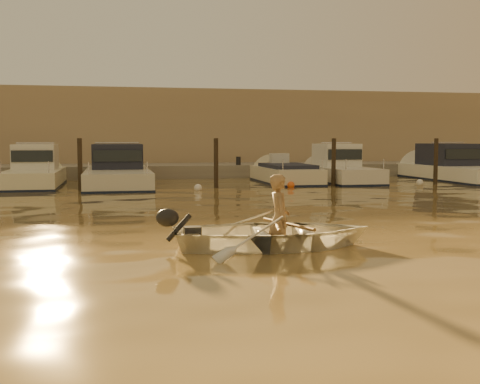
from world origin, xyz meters
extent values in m
plane|color=olive|center=(0.00, 0.00, 0.00)|extent=(160.00, 160.00, 0.00)
imported|color=silver|center=(-1.39, 0.40, 0.26)|extent=(3.74, 2.76, 0.75)
imported|color=olive|center=(-1.29, 0.40, 0.51)|extent=(0.42, 0.61, 1.63)
cylinder|color=brown|center=(-1.14, 0.39, 0.42)|extent=(0.40, 2.08, 0.13)
cylinder|color=brown|center=(-1.34, 0.40, 0.42)|extent=(0.52, 2.06, 0.13)
cylinder|color=#2D2319|center=(-5.50, 13.80, 0.90)|extent=(0.18, 0.18, 2.20)
cylinder|color=#2D2319|center=(-0.20, 13.80, 0.90)|extent=(0.18, 0.18, 2.20)
cylinder|color=#2D2319|center=(4.80, 13.80, 0.90)|extent=(0.18, 0.18, 2.20)
cylinder|color=#2D2319|center=(9.50, 13.80, 0.90)|extent=(0.18, 0.18, 2.20)
sphere|color=red|center=(-7.36, 13.82, 0.10)|extent=(0.30, 0.30, 0.30)
sphere|color=white|center=(-1.08, 12.73, 0.10)|extent=(0.30, 0.30, 0.30)
sphere|color=#EA5A1B|center=(2.80, 13.32, 0.10)|extent=(0.30, 0.30, 0.30)
sphere|color=silver|center=(8.63, 13.54, 0.10)|extent=(0.30, 0.30, 0.30)
cube|color=gray|center=(0.00, 21.50, 0.15)|extent=(52.00, 4.00, 1.00)
cube|color=#9E8466|center=(0.00, 27.00, 2.40)|extent=(46.00, 7.00, 4.80)
camera|label=1|loc=(-4.21, -10.05, 1.96)|focal=45.00mm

